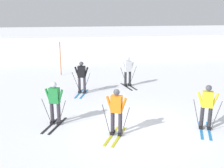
% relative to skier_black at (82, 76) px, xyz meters
% --- Properties ---
extents(ground_plane, '(120.00, 120.00, 0.00)m').
position_rel_skier_black_xyz_m(ground_plane, '(1.70, -4.83, -0.92)').
color(ground_plane, white).
extents(far_snow_ridge, '(80.00, 6.84, 1.95)m').
position_rel_skier_black_xyz_m(far_snow_ridge, '(1.70, 13.45, 0.06)').
color(far_snow_ridge, white).
rests_on(far_snow_ridge, ground).
extents(skier_black, '(0.96, 1.64, 1.71)m').
position_rel_skier_black_xyz_m(skier_black, '(0.00, 0.00, 0.00)').
color(skier_black, '#237AC6').
rests_on(skier_black, ground).
extents(skier_yellow, '(0.97, 1.62, 1.71)m').
position_rel_skier_black_xyz_m(skier_yellow, '(4.34, -5.18, 0.00)').
color(skier_yellow, '#237AC6').
rests_on(skier_yellow, ground).
extents(skier_white, '(0.99, 1.64, 1.71)m').
position_rel_skier_black_xyz_m(skier_white, '(2.68, 0.96, -0.00)').
color(skier_white, black).
rests_on(skier_white, ground).
extents(skier_orange, '(1.05, 1.60, 1.71)m').
position_rel_skier_black_xyz_m(skier_orange, '(0.98, -5.16, 0.00)').
color(skier_orange, gold).
rests_on(skier_orange, ground).
extents(skier_green, '(0.96, 1.62, 1.71)m').
position_rel_skier_black_xyz_m(skier_green, '(-1.20, -3.87, -0.00)').
color(skier_green, black).
rests_on(skier_green, ground).
extents(trail_marker_pole, '(0.05, 0.05, 2.25)m').
position_rel_skier_black_xyz_m(trail_marker_pole, '(-1.22, 4.31, 0.21)').
color(trail_marker_pole, '#C65614').
rests_on(trail_marker_pole, ground).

